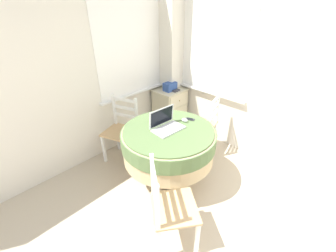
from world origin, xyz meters
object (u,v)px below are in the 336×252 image
(computer_mouse, at_px, (185,120))
(corner_cabinet, at_px, (170,110))
(round_dining_table, at_px, (169,142))
(cell_phone, at_px, (190,119))
(dining_chair_near_right_window, at_px, (203,125))
(storage_box, at_px, (170,86))
(dining_chair_camera_near, at_px, (170,208))
(book_on_cabinet, at_px, (173,90))
(laptop, at_px, (166,125))
(dining_chair_near_back_window, at_px, (122,130))

(computer_mouse, distance_m, corner_cabinet, 1.20)
(round_dining_table, relative_size, cell_phone, 8.94)
(dining_chair_near_right_window, height_order, storage_box, dining_chair_near_right_window)
(dining_chair_near_right_window, height_order, dining_chair_camera_near, same)
(round_dining_table, relative_size, book_on_cabinet, 5.81)
(laptop, relative_size, dining_chair_camera_near, 0.40)
(round_dining_table, xyz_separation_m, corner_cabinet, (0.97, 0.88, -0.22))
(dining_chair_near_right_window, bearing_deg, dining_chair_near_back_window, 140.30)
(round_dining_table, height_order, storage_box, storage_box)
(computer_mouse, distance_m, dining_chair_near_back_window, 0.94)
(cell_phone, bearing_deg, round_dining_table, 176.51)
(cell_phone, bearing_deg, computer_mouse, 171.70)
(computer_mouse, xyz_separation_m, dining_chair_near_right_window, (0.53, 0.09, -0.33))
(laptop, relative_size, corner_cabinet, 0.50)
(cell_phone, bearing_deg, storage_box, 56.08)
(round_dining_table, distance_m, storage_box, 1.29)
(corner_cabinet, bearing_deg, dining_chair_camera_near, -137.09)
(dining_chair_near_back_window, height_order, dining_chair_camera_near, same)
(round_dining_table, height_order, book_on_cabinet, book_on_cabinet)
(dining_chair_near_back_window, bearing_deg, dining_chair_camera_near, -110.17)
(cell_phone, height_order, dining_chair_near_back_window, dining_chair_near_back_window)
(round_dining_table, xyz_separation_m, dining_chair_near_right_window, (0.80, 0.08, -0.14))
(cell_phone, distance_m, dining_chair_camera_near, 1.12)
(dining_chair_camera_near, distance_m, corner_cabinet, 2.12)
(dining_chair_near_back_window, distance_m, corner_cabinet, 1.05)
(round_dining_table, distance_m, cell_phone, 0.39)
(round_dining_table, distance_m, dining_chair_camera_near, 0.82)
(dining_chair_near_right_window, bearing_deg, book_on_cabinet, 76.52)
(round_dining_table, xyz_separation_m, dining_chair_near_back_window, (-0.08, 0.81, -0.14))
(computer_mouse, distance_m, dining_chair_camera_near, 1.06)
(cell_phone, bearing_deg, dining_chair_near_back_window, 117.41)
(dining_chair_near_back_window, xyz_separation_m, book_on_cabinet, (1.06, 0.01, 0.30))
(round_dining_table, height_order, computer_mouse, computer_mouse)
(dining_chair_camera_near, xyz_separation_m, corner_cabinet, (1.55, 1.44, -0.08))
(dining_chair_near_back_window, bearing_deg, book_on_cabinet, 0.68)
(dining_chair_near_right_window, xyz_separation_m, corner_cabinet, (0.17, 0.80, -0.08))
(computer_mouse, bearing_deg, book_on_cabinet, 49.28)
(computer_mouse, xyz_separation_m, dining_chair_camera_near, (-0.85, -0.55, -0.33))
(round_dining_table, distance_m, dining_chair_near_right_window, 0.82)
(dining_chair_near_right_window, xyz_separation_m, storage_box, (0.14, 0.78, 0.35))
(round_dining_table, relative_size, corner_cabinet, 1.48)
(dining_chair_camera_near, relative_size, storage_box, 4.42)
(storage_box, bearing_deg, laptop, -139.06)
(book_on_cabinet, bearing_deg, round_dining_table, -140.13)
(round_dining_table, xyz_separation_m, storage_box, (0.94, 0.85, 0.21))
(laptop, height_order, book_on_cabinet, laptop)
(dining_chair_near_back_window, distance_m, storage_box, 1.08)
(computer_mouse, relative_size, corner_cabinet, 0.11)
(dining_chair_near_right_window, xyz_separation_m, book_on_cabinet, (0.18, 0.74, 0.30))
(dining_chair_near_back_window, height_order, corner_cabinet, dining_chair_near_back_window)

